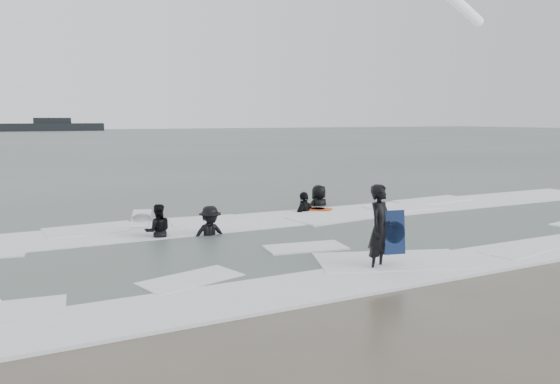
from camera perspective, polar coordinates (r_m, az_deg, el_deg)
name	(u,v)px	position (r m, az deg, el deg)	size (l,w,h in m)	color
ground	(379,268)	(12.47, 10.26, -7.80)	(320.00, 320.00, 0.00)	brown
sea	(64,140)	(89.99, -21.61, 5.11)	(320.00, 320.00, 0.00)	#47544C
surfer_centre	(379,270)	(12.28, 10.31, -8.05)	(0.70, 0.46, 1.92)	black
surfer_wading	(158,239)	(15.48, -12.60, -4.82)	(0.74, 0.58, 1.53)	black
surfer_breaker	(210,238)	(15.42, -7.29, -4.74)	(1.13, 0.65, 1.75)	black
surfer_right_near	(304,213)	(19.22, 2.57, -2.21)	(1.12, 0.47, 1.91)	black
surfer_right_far	(319,207)	(20.64, 4.09, -1.53)	(0.97, 0.63, 1.98)	black
surf_foam	(300,235)	(15.50, 2.12, -4.46)	(30.03, 9.06, 0.09)	white
bodyboards	(279,218)	(15.48, -0.15, -2.75)	(7.44, 7.82, 1.25)	#0E1D41
vessel_horizon	(53,126)	(152.81, -22.68, 6.36)	(24.97, 4.46, 3.39)	black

